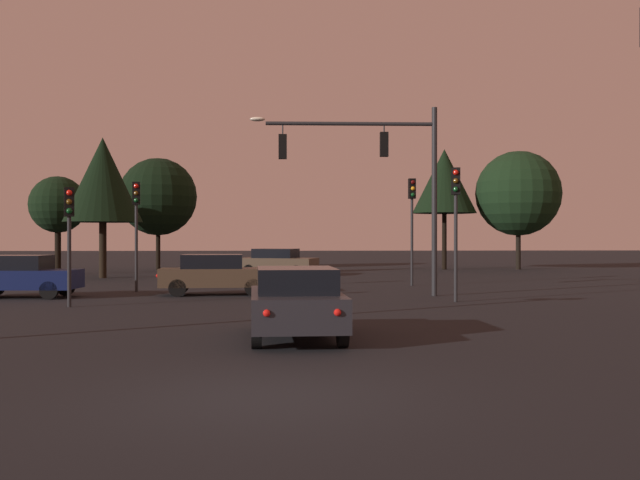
{
  "coord_description": "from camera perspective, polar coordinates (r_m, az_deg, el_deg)",
  "views": [
    {
      "loc": [
        0.22,
        -10.0,
        2.16
      ],
      "look_at": [
        1.6,
        17.78,
        2.06
      ],
      "focal_mm": 41.24,
      "sensor_mm": 36.0,
      "label": 1
    }
  ],
  "objects": [
    {
      "name": "traffic_light_corner_right",
      "position": [
        24.01,
        -18.88,
        1.35
      ],
      "size": [
        0.36,
        0.38,
        3.71
      ],
      "color": "#232326",
      "rests_on": "ground"
    },
    {
      "name": "car_nearside_lane",
      "position": [
        15.7,
        -1.89,
        -4.79
      ],
      "size": [
        2.06,
        4.24,
        1.52
      ],
      "color": "#232328",
      "rests_on": "ground"
    },
    {
      "name": "tree_center_horizon",
      "position": [
        49.67,
        -12.45,
        3.29
      ],
      "size": [
        5.11,
        5.11,
        7.39
      ],
      "color": "black",
      "rests_on": "ground"
    },
    {
      "name": "traffic_signal_mast_arm",
      "position": [
        27.22,
        4.78,
        5.71
      ],
      "size": [
        6.89,
        0.41,
        6.96
      ],
      "color": "#232326",
      "rests_on": "ground"
    },
    {
      "name": "car_crossing_right",
      "position": [
        28.47,
        -22.22,
        -2.56
      ],
      "size": [
        4.1,
        2.07,
        1.52
      ],
      "color": "#0F1947",
      "rests_on": "ground"
    },
    {
      "name": "car_far_lane",
      "position": [
        41.54,
        -3.32,
        -1.67
      ],
      "size": [
        4.68,
        3.26,
        1.52
      ],
      "color": "#473828",
      "rests_on": "ground"
    },
    {
      "name": "car_crossing_left",
      "position": [
        27.86,
        -8.15,
        -2.61
      ],
      "size": [
        4.32,
        1.98,
        1.52
      ],
      "color": "#473828",
      "rests_on": "ground"
    },
    {
      "name": "tree_left_far",
      "position": [
        51.16,
        15.14,
        3.5
      ],
      "size": [
        5.7,
        5.7,
        7.97
      ],
      "color": "black",
      "rests_on": "ground"
    },
    {
      "name": "tree_right_cluster",
      "position": [
        45.48,
        -19.68,
        2.58
      ],
      "size": [
        3.3,
        3.3,
        5.73
      ],
      "color": "black",
      "rests_on": "ground"
    },
    {
      "name": "tree_lot_edge",
      "position": [
        40.65,
        -16.51,
        4.48
      ],
      "size": [
        4.14,
        4.14,
        7.46
      ],
      "color": "black",
      "rests_on": "ground"
    },
    {
      "name": "ground_plane",
      "position": [
        34.57,
        -3.2,
        -3.38
      ],
      "size": [
        168.0,
        168.0,
        0.0
      ],
      "primitive_type": "plane",
      "color": "black",
      "rests_on": "ground"
    },
    {
      "name": "traffic_light_far_side",
      "position": [
        24.99,
        10.49,
        2.53
      ],
      "size": [
        0.35,
        0.38,
        4.49
      ],
      "color": "#232326",
      "rests_on": "ground"
    },
    {
      "name": "traffic_light_corner_left",
      "position": [
        29.86,
        -14.07,
        1.97
      ],
      "size": [
        0.33,
        0.37,
        4.35
      ],
      "color": "#232326",
      "rests_on": "ground"
    },
    {
      "name": "tree_behind_sign",
      "position": [
        50.12,
        9.63,
        4.51
      ],
      "size": [
        4.3,
        4.3,
        8.09
      ],
      "color": "black",
      "rests_on": "ground"
    },
    {
      "name": "traffic_light_median",
      "position": [
        33.02,
        7.16,
        2.3
      ],
      "size": [
        0.33,
        0.37,
        4.79
      ],
      "color": "#232326",
      "rests_on": "ground"
    }
  ]
}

